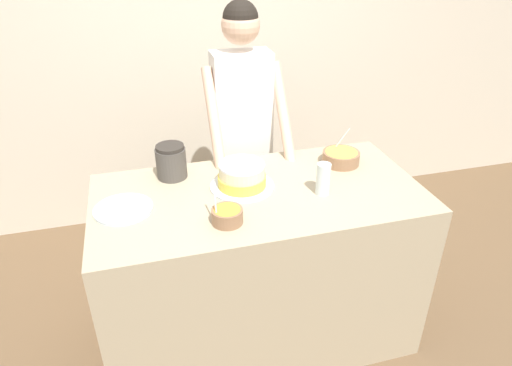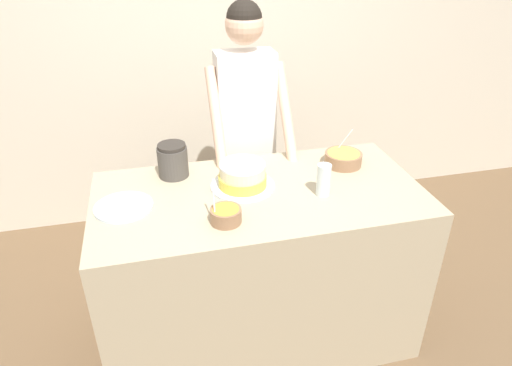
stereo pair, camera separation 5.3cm
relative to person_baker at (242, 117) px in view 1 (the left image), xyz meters
name	(u,v)px [view 1 (the left image)]	position (x,y,z in m)	size (l,w,h in m)	color
wall_back	(205,41)	(-0.07, 0.79, 0.26)	(10.00, 0.05, 2.60)	beige
counter	(259,267)	(-0.07, -0.59, -0.60)	(1.54, 0.77, 0.90)	tan
person_baker	(242,117)	(0.00, 0.00, 0.00)	(0.44, 0.45, 1.66)	#2D2D38
cake	(242,177)	(-0.13, -0.52, -0.09)	(0.31, 0.31, 0.12)	silver
frosting_bowl_yellow	(341,157)	(0.42, -0.42, -0.11)	(0.19, 0.19, 0.17)	#936B4C
frosting_bowl_orange	(227,215)	(-0.26, -0.79, -0.11)	(0.13, 0.13, 0.19)	#936B4C
drinking_glass	(323,179)	(0.21, -0.68, -0.07)	(0.06, 0.06, 0.15)	silver
ceramic_plate	(123,209)	(-0.68, -0.58, -0.14)	(0.26, 0.26, 0.01)	silver
stoneware_jar	(171,162)	(-0.44, -0.33, -0.06)	(0.15, 0.15, 0.17)	#4C4742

